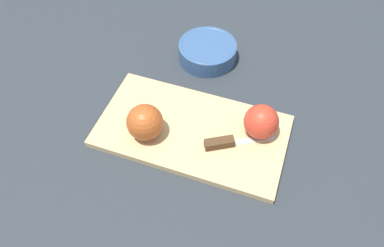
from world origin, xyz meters
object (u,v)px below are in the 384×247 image
object	(u,v)px
bowl	(207,51)
knife	(223,143)
apple_half_left	(145,122)
apple_half_right	(261,122)

from	to	relation	value
bowl	knife	bearing A→B (deg)	-58.01
apple_half_left	knife	bearing A→B (deg)	114.66
knife	bowl	xyz separation A→B (m)	(-0.16, 0.25, 0.00)
apple_half_left	apple_half_right	xyz separation A→B (m)	(0.22, 0.12, -0.00)
apple_half_right	knife	bearing A→B (deg)	-22.87
knife	bowl	bearing A→B (deg)	84.35
knife	bowl	world-z (taller)	bowl
bowl	apple_half_right	bearing A→B (deg)	-40.59
apple_half_left	knife	world-z (taller)	apple_half_left
apple_half_right	knife	distance (m)	0.09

